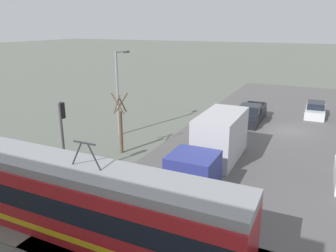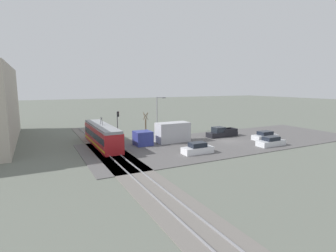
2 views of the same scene
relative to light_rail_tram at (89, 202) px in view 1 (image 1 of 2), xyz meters
name	(u,v)px [view 1 (image 1 of 2)]	position (x,y,z in m)	size (l,w,h in m)	color
ground_plane	(286,131)	(-6.30, -19.86, -1.66)	(320.00, 320.00, 0.00)	#60665B
road_surface	(286,131)	(-6.30, -19.86, -1.62)	(17.24, 47.86, 0.08)	#565454
light_rail_tram	(89,202)	(0.00, 0.00, 0.00)	(14.36, 2.73, 4.39)	#B21E23
box_truck	(215,144)	(-2.70, -9.81, -0.09)	(2.62, 9.39, 3.24)	navy
pickup_truck	(251,115)	(-2.82, -21.22, -0.89)	(1.99, 5.89, 1.84)	black
sedan_car_1	(315,110)	(-8.42, -26.24, -0.98)	(1.86, 4.64, 1.47)	silver
traffic_light_pole	(63,130)	(5.00, -4.03, 1.48)	(0.28, 0.47, 4.81)	#47474C
street_tree	(121,126)	(4.27, -9.12, 0.40)	(1.08, 0.90, 4.54)	brown
street_lamp_near_crossing	(119,87)	(6.77, -12.82, 2.52)	(0.36, 1.95, 7.15)	gray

